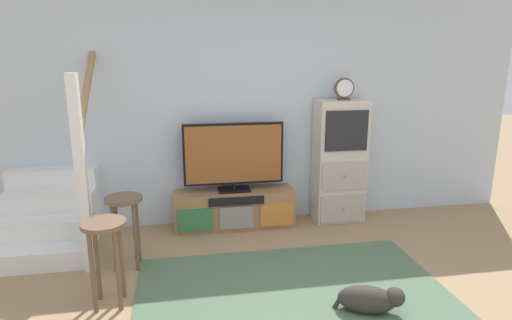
{
  "coord_description": "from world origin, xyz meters",
  "views": [
    {
      "loc": [
        -0.86,
        -2.42,
        1.95
      ],
      "look_at": [
        -0.11,
        1.87,
        0.87
      ],
      "focal_mm": 29.94,
      "sensor_mm": 36.0,
      "label": 1
    }
  ],
  "objects_px": {
    "television": "(234,155)",
    "bar_stool_far": "(125,215)",
    "bar_stool_near": "(105,244)",
    "desk_clock": "(344,89)",
    "media_console": "(235,209)",
    "dog": "(370,299)",
    "side_cabinet": "(339,162)"
  },
  "relations": [
    {
      "from": "side_cabinet",
      "to": "bar_stool_far",
      "type": "xyz_separation_m",
      "value": [
        -2.36,
        -0.79,
        -0.21
      ]
    },
    {
      "from": "bar_stool_near",
      "to": "dog",
      "type": "distance_m",
      "value": 2.09
    },
    {
      "from": "desk_clock",
      "to": "bar_stool_near",
      "type": "height_order",
      "value": "desk_clock"
    },
    {
      "from": "media_console",
      "to": "dog",
      "type": "bearing_deg",
      "value": -66.51
    },
    {
      "from": "bar_stool_near",
      "to": "media_console",
      "type": "bearing_deg",
      "value": 50.03
    },
    {
      "from": "television",
      "to": "bar_stool_near",
      "type": "relative_size",
      "value": 1.6
    },
    {
      "from": "media_console",
      "to": "television",
      "type": "relative_size",
      "value": 1.21
    },
    {
      "from": "media_console",
      "to": "side_cabinet",
      "type": "relative_size",
      "value": 0.95
    },
    {
      "from": "side_cabinet",
      "to": "bar_stool_near",
      "type": "height_order",
      "value": "side_cabinet"
    },
    {
      "from": "bar_stool_near",
      "to": "bar_stool_far",
      "type": "xyz_separation_m",
      "value": [
        0.07,
        0.63,
        -0.01
      ]
    },
    {
      "from": "media_console",
      "to": "dog",
      "type": "distance_m",
      "value": 2.05
    },
    {
      "from": "bar_stool_near",
      "to": "bar_stool_far",
      "type": "relative_size",
      "value": 1.03
    },
    {
      "from": "media_console",
      "to": "bar_stool_near",
      "type": "bearing_deg",
      "value": -129.97
    },
    {
      "from": "desk_clock",
      "to": "dog",
      "type": "height_order",
      "value": "desk_clock"
    },
    {
      "from": "media_console",
      "to": "bar_stool_far",
      "type": "distance_m",
      "value": 1.39
    },
    {
      "from": "television",
      "to": "bar_stool_near",
      "type": "height_order",
      "value": "television"
    },
    {
      "from": "television",
      "to": "bar_stool_far",
      "type": "height_order",
      "value": "television"
    },
    {
      "from": "television",
      "to": "bar_stool_near",
      "type": "bearing_deg",
      "value": -129.5
    },
    {
      "from": "side_cabinet",
      "to": "bar_stool_far",
      "type": "relative_size",
      "value": 2.1
    },
    {
      "from": "desk_clock",
      "to": "bar_stool_near",
      "type": "relative_size",
      "value": 0.35
    },
    {
      "from": "media_console",
      "to": "side_cabinet",
      "type": "height_order",
      "value": "side_cabinet"
    },
    {
      "from": "television",
      "to": "side_cabinet",
      "type": "bearing_deg",
      "value": -0.62
    },
    {
      "from": "television",
      "to": "dog",
      "type": "relative_size",
      "value": 2.17
    },
    {
      "from": "television",
      "to": "side_cabinet",
      "type": "distance_m",
      "value": 1.26
    },
    {
      "from": "desk_clock",
      "to": "bar_stool_far",
      "type": "relative_size",
      "value": 0.36
    },
    {
      "from": "media_console",
      "to": "dog",
      "type": "relative_size",
      "value": 2.63
    },
    {
      "from": "bar_stool_far",
      "to": "dog",
      "type": "xyz_separation_m",
      "value": [
        1.93,
        -1.1,
        -0.4
      ]
    },
    {
      "from": "desk_clock",
      "to": "television",
      "type": "bearing_deg",
      "value": 178.7
    },
    {
      "from": "bar_stool_near",
      "to": "desk_clock",
      "type": "bearing_deg",
      "value": 29.94
    },
    {
      "from": "desk_clock",
      "to": "bar_stool_far",
      "type": "bearing_deg",
      "value": -161.97
    },
    {
      "from": "bar_stool_near",
      "to": "television",
      "type": "bearing_deg",
      "value": 50.5
    },
    {
      "from": "television",
      "to": "desk_clock",
      "type": "height_order",
      "value": "desk_clock"
    }
  ]
}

